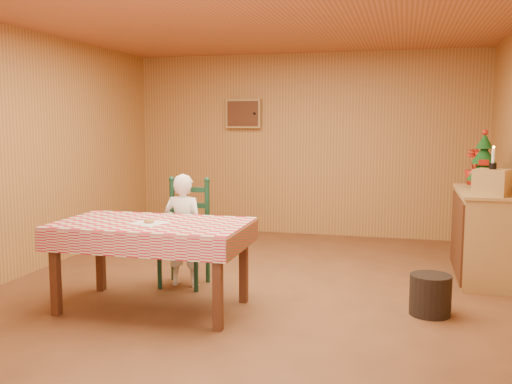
# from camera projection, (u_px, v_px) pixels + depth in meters

# --- Properties ---
(ground) EXTENTS (6.00, 6.00, 0.00)m
(ground) POSITION_uv_depth(u_px,v_px,m) (251.00, 292.00, 5.48)
(ground) COLOR brown
(ground) RESTS_ON ground
(cabin_walls) EXTENTS (5.10, 6.05, 2.65)m
(cabin_walls) POSITION_uv_depth(u_px,v_px,m) (264.00, 102.00, 5.77)
(cabin_walls) COLOR #B57E41
(cabin_walls) RESTS_ON ground
(dining_table) EXTENTS (1.66, 0.96, 0.77)m
(dining_table) POSITION_uv_depth(u_px,v_px,m) (152.00, 231.00, 4.93)
(dining_table) COLOR #512815
(dining_table) RESTS_ON ground
(ladder_chair) EXTENTS (0.44, 0.40, 1.08)m
(ladder_chair) POSITION_uv_depth(u_px,v_px,m) (186.00, 235.00, 5.71)
(ladder_chair) COLOR black
(ladder_chair) RESTS_ON ground
(seated_child) EXTENTS (0.41, 0.27, 1.12)m
(seated_child) POSITION_uv_depth(u_px,v_px,m) (184.00, 230.00, 5.65)
(seated_child) COLOR white
(seated_child) RESTS_ON ground
(napkin) EXTENTS (0.33, 0.33, 0.00)m
(napkin) POSITION_uv_depth(u_px,v_px,m) (149.00, 223.00, 4.87)
(napkin) COLOR white
(napkin) RESTS_ON dining_table
(donut) EXTENTS (0.10, 0.10, 0.03)m
(donut) POSITION_uv_depth(u_px,v_px,m) (149.00, 221.00, 4.87)
(donut) COLOR #BF7E44
(donut) RESTS_ON napkin
(shelf_unit) EXTENTS (0.54, 1.24, 0.93)m
(shelf_unit) POSITION_uv_depth(u_px,v_px,m) (482.00, 235.00, 5.92)
(shelf_unit) COLOR tan
(shelf_unit) RESTS_ON ground
(crate) EXTENTS (0.39, 0.39, 0.25)m
(crate) POSITION_uv_depth(u_px,v_px,m) (492.00, 182.00, 5.46)
(crate) COLOR tan
(crate) RESTS_ON shelf_unit
(christmas_tree) EXTENTS (0.34, 0.34, 0.62)m
(christmas_tree) POSITION_uv_depth(u_px,v_px,m) (484.00, 161.00, 6.07)
(christmas_tree) COLOR #512815
(christmas_tree) RESTS_ON shelf_unit
(flower_arrangement) EXTENTS (0.28, 0.28, 0.40)m
(flower_arrangement) POSITION_uv_depth(u_px,v_px,m) (475.00, 167.00, 6.38)
(flower_arrangement) COLOR #A11A0E
(flower_arrangement) RESTS_ON shelf_unit
(candle_set) EXTENTS (0.07, 0.07, 0.22)m
(candle_set) POSITION_uv_depth(u_px,v_px,m) (493.00, 162.00, 5.44)
(candle_set) COLOR black
(candle_set) RESTS_ON crate
(storage_bin) EXTENTS (0.37, 0.37, 0.35)m
(storage_bin) POSITION_uv_depth(u_px,v_px,m) (430.00, 295.00, 4.83)
(storage_bin) COLOR black
(storage_bin) RESTS_ON ground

